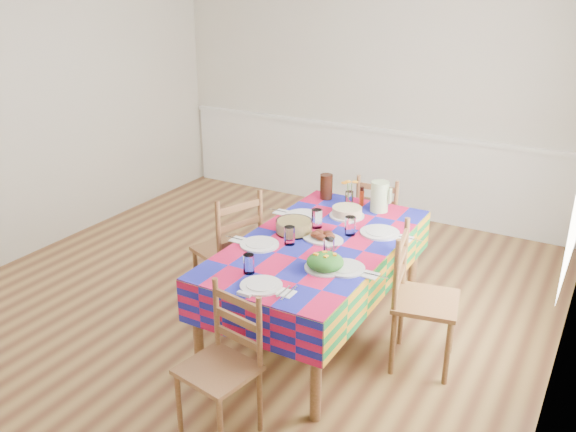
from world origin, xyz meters
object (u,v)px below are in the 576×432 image
at_px(dining_table, 319,251).
at_px(green_pitcher, 380,196).
at_px(tea_pitcher, 326,187).
at_px(chair_near, 223,366).
at_px(meat_platter, 323,237).
at_px(chair_right, 419,300).
at_px(chair_far, 380,223).
at_px(chair_left, 230,251).

relative_size(dining_table, green_pitcher, 7.85).
relative_size(dining_table, tea_pitcher, 9.07).
bearing_deg(chair_near, tea_pitcher, 109.74).
bearing_deg(green_pitcher, meat_platter, -100.62).
height_order(tea_pitcher, chair_right, chair_right).
bearing_deg(green_pitcher, dining_table, -101.12).
bearing_deg(dining_table, chair_near, -89.67).
xyz_separation_m(chair_far, chair_left, (-0.74, -1.19, 0.05)).
relative_size(tea_pitcher, chair_left, 0.21).
bearing_deg(chair_near, chair_right, 67.67).
distance_m(tea_pitcher, chair_far, 0.65).
bearing_deg(meat_platter, chair_right, -3.12).
bearing_deg(chair_left, meat_platter, 115.12).
bearing_deg(dining_table, chair_far, 89.94).
xyz_separation_m(meat_platter, tea_pitcher, (-0.35, 0.75, 0.08)).
xyz_separation_m(meat_platter, chair_far, (-0.01, 1.14, -0.31)).
height_order(meat_platter, green_pitcher, green_pitcher).
xyz_separation_m(dining_table, meat_platter, (0.01, 0.03, 0.10)).
bearing_deg(green_pitcher, chair_near, -94.14).
bearing_deg(tea_pitcher, meat_platter, -65.26).
bearing_deg(dining_table, meat_platter, 67.90).
relative_size(meat_platter, chair_left, 0.31).
relative_size(meat_platter, chair_near, 0.35).
distance_m(tea_pitcher, chair_near, 2.02).
xyz_separation_m(green_pitcher, chair_far, (-0.14, 0.43, -0.41)).
relative_size(tea_pitcher, chair_near, 0.24).
relative_size(chair_near, chair_left, 0.89).
distance_m(meat_platter, chair_right, 0.78).
bearing_deg(tea_pitcher, chair_near, -80.10).
relative_size(meat_platter, chair_right, 0.31).
height_order(dining_table, chair_near, chair_near).
bearing_deg(chair_far, chair_left, 56.27).
bearing_deg(chair_far, green_pitcher, 106.61).
relative_size(dining_table, chair_right, 1.94).
xyz_separation_m(chair_near, chair_left, (-0.75, 1.15, 0.05)).
bearing_deg(chair_near, green_pitcher, 95.71).
height_order(chair_far, chair_right, chair_right).
relative_size(dining_table, chair_near, 2.15).
bearing_deg(chair_right, chair_left, 79.12).
height_order(meat_platter, chair_left, chair_left).
height_order(meat_platter, chair_right, chair_right).
height_order(green_pitcher, chair_right, green_pitcher).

